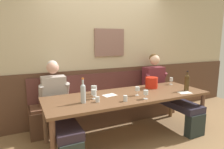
% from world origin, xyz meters
% --- Properties ---
extents(ground_plane, '(6.80, 6.80, 0.02)m').
position_xyz_m(ground_plane, '(0.00, 0.00, -0.01)').
color(ground_plane, '#947049').
rests_on(ground_plane, ground).
extents(room_wall_back, '(6.80, 0.12, 2.80)m').
position_xyz_m(room_wall_back, '(0.00, 1.09, 1.40)').
color(room_wall_back, beige).
rests_on(room_wall_back, ground).
extents(wood_wainscot_panel, '(6.80, 0.03, 1.02)m').
position_xyz_m(wood_wainscot_panel, '(0.00, 1.04, 0.51)').
color(wood_wainscot_panel, brown).
rests_on(wood_wainscot_panel, ground).
extents(wall_bench, '(2.93, 0.42, 0.94)m').
position_xyz_m(wall_bench, '(0.00, 0.83, 0.28)').
color(wall_bench, brown).
rests_on(wall_bench, ground).
extents(dining_table, '(2.63, 0.90, 0.72)m').
position_xyz_m(dining_table, '(0.00, 0.11, 0.66)').
color(dining_table, brown).
rests_on(dining_table, ground).
extents(person_left_seat, '(0.49, 1.33, 1.25)m').
position_xyz_m(person_left_seat, '(-1.04, 0.44, 0.61)').
color(person_left_seat, '#2C3633').
rests_on(person_left_seat, ground).
extents(person_center_left_seat, '(0.54, 1.33, 1.29)m').
position_xyz_m(person_center_left_seat, '(1.02, 0.45, 0.63)').
color(person_center_left_seat, '#252F2E').
rests_on(person_center_left_seat, ground).
extents(ice_bucket, '(0.22, 0.22, 0.19)m').
position_xyz_m(ice_bucket, '(0.59, 0.31, 0.82)').
color(ice_bucket, red).
rests_on(ice_bucket, dining_table).
extents(wine_bottle_clear_water, '(0.08, 0.08, 0.34)m').
position_xyz_m(wine_bottle_clear_water, '(1.01, -0.11, 0.87)').
color(wine_bottle_clear_water, '#442F16').
rests_on(wine_bottle_clear_water, dining_table).
extents(wine_bottle_amber_mid, '(0.07, 0.07, 0.35)m').
position_xyz_m(wine_bottle_amber_mid, '(-0.77, 0.03, 0.87)').
color(wine_bottle_amber_mid, silver).
rests_on(wine_bottle_amber_mid, dining_table).
extents(wine_glass_by_bottle, '(0.08, 0.08, 0.14)m').
position_xyz_m(wine_glass_by_bottle, '(-0.58, 0.14, 0.82)').
color(wine_glass_by_bottle, silver).
rests_on(wine_glass_by_bottle, dining_table).
extents(wine_glass_near_bucket, '(0.07, 0.07, 0.14)m').
position_xyz_m(wine_glass_near_bucket, '(0.10, 0.01, 0.83)').
color(wine_glass_near_bucket, silver).
rests_on(wine_glass_near_bucket, dining_table).
extents(wine_glass_right_end, '(0.07, 0.07, 0.13)m').
position_xyz_m(wine_glass_right_end, '(0.11, -0.20, 0.82)').
color(wine_glass_right_end, silver).
rests_on(wine_glass_right_end, dining_table).
extents(wine_glass_mid_right, '(0.08, 0.08, 0.13)m').
position_xyz_m(wine_glass_mid_right, '(-0.49, 0.39, 0.82)').
color(wine_glass_mid_right, silver).
rests_on(wine_glass_mid_right, dining_table).
extents(wine_glass_center_front, '(0.07, 0.07, 0.16)m').
position_xyz_m(wine_glass_center_front, '(-0.51, 0.27, 0.84)').
color(wine_glass_center_front, silver).
rests_on(wine_glass_center_front, dining_table).
extents(wine_glass_center_rear, '(0.06, 0.06, 0.14)m').
position_xyz_m(wine_glass_center_rear, '(1.11, 0.38, 0.82)').
color(wine_glass_center_rear, silver).
rests_on(wine_glass_center_rear, dining_table).
extents(water_tumbler_center, '(0.06, 0.06, 0.08)m').
position_xyz_m(water_tumbler_center, '(-0.58, -0.03, 0.76)').
color(water_tumbler_center, silver).
rests_on(water_tumbler_center, dining_table).
extents(water_tumbler_left, '(0.06, 0.06, 0.08)m').
position_xyz_m(water_tumbler_left, '(-0.21, -0.16, 0.77)').
color(water_tumbler_left, silver).
rests_on(water_tumbler_left, dining_table).
extents(water_tumbler_right, '(0.06, 0.06, 0.10)m').
position_xyz_m(water_tumbler_right, '(0.70, 0.47, 0.77)').
color(water_tumbler_right, silver).
rests_on(water_tumbler_right, dining_table).
extents(tasting_sheet_left_guest, '(0.24, 0.19, 0.00)m').
position_xyz_m(tasting_sheet_left_guest, '(0.89, -0.19, 0.72)').
color(tasting_sheet_left_guest, white).
rests_on(tasting_sheet_left_guest, dining_table).
extents(tasting_sheet_right_guest, '(0.23, 0.19, 0.00)m').
position_xyz_m(tasting_sheet_right_guest, '(-0.29, 0.20, 0.72)').
color(tasting_sheet_right_guest, white).
rests_on(tasting_sheet_right_guest, dining_table).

